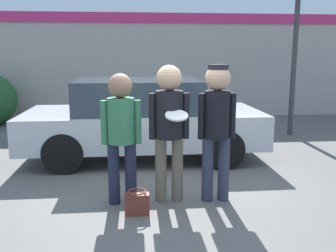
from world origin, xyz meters
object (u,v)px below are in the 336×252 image
(person_middle_with_frisbee, at_px, (169,121))
(handbag, at_px, (137,203))
(parked_car_near, at_px, (142,118))
(person_right, at_px, (217,120))
(person_left, at_px, (121,128))

(person_middle_with_frisbee, relative_size, handbag, 6.00)
(person_middle_with_frisbee, relative_size, parked_car_near, 0.42)
(person_middle_with_frisbee, distance_m, person_right, 0.62)
(person_middle_with_frisbee, xyz_separation_m, handbag, (-0.44, -0.39, -0.95))
(parked_car_near, bearing_deg, person_left, -98.33)
(handbag, bearing_deg, person_right, 18.24)
(person_left, height_order, person_middle_with_frisbee, person_middle_with_frisbee)
(person_middle_with_frisbee, xyz_separation_m, parked_car_near, (-0.29, 2.21, -0.35))
(person_left, height_order, person_right, person_right)
(person_right, bearing_deg, person_middle_with_frisbee, 176.03)
(person_right, relative_size, handbag, 6.02)
(parked_car_near, bearing_deg, person_right, -68.07)
(person_right, xyz_separation_m, parked_car_near, (-0.91, 2.25, -0.35))
(person_middle_with_frisbee, height_order, handbag, person_middle_with_frisbee)
(person_right, bearing_deg, person_left, 178.93)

